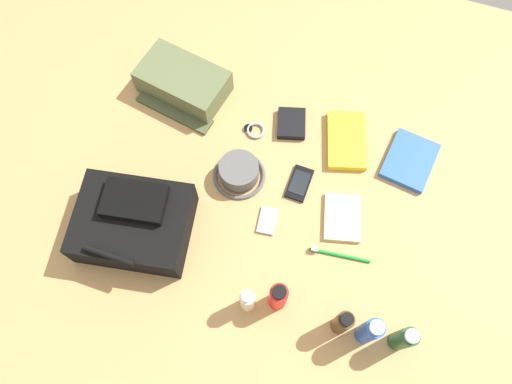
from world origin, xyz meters
The scene contains 17 objects.
ground_plane centered at (0.00, 0.00, -0.01)m, with size 2.64×2.02×0.02m, color tan.
backpack centered at (0.30, 0.21, 0.06)m, with size 0.36×0.31×0.14m.
toiletry_pouch centered at (0.36, -0.29, 0.04)m, with size 0.31×0.26×0.09m.
bucket_hat centered at (0.07, -0.05, 0.03)m, with size 0.17×0.17×0.07m.
shampoo_bottle centered at (-0.51, 0.28, 0.08)m, with size 0.05×0.05×0.16m.
deodorant_spray centered at (-0.42, 0.29, 0.08)m, with size 0.05×0.05×0.17m.
cologne_bottle centered at (-0.34, 0.29, 0.07)m, with size 0.05×0.05×0.14m.
sunscreen_spray centered at (-0.16, 0.28, 0.07)m, with size 0.05×0.05×0.15m.
lotion_bottle centered at (-0.08, 0.32, 0.06)m, with size 0.04×0.04×0.13m.
paperback_novel centered at (-0.43, -0.27, 0.01)m, with size 0.17×0.20×0.02m.
travel_guidebook centered at (-0.22, -0.28, 0.01)m, with size 0.17×0.23×0.03m.
cell_phone centered at (-0.11, -0.09, 0.01)m, with size 0.07×0.12×0.01m.
media_player centered at (-0.06, 0.06, 0.01)m, with size 0.06×0.09×0.01m.
wristwatch centered at (0.08, -0.22, 0.01)m, with size 0.07×0.06×0.01m.
toothbrush centered at (-0.28, 0.10, 0.01)m, with size 0.18×0.03×0.02m.
wallet centered at (-0.03, -0.28, 0.01)m, with size 0.09×0.11×0.02m, color black.
notepad centered at (-0.27, -0.02, 0.01)m, with size 0.11×0.15×0.02m, color beige.
Camera 1 is at (-0.18, 0.52, 1.37)m, focal length 33.38 mm.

